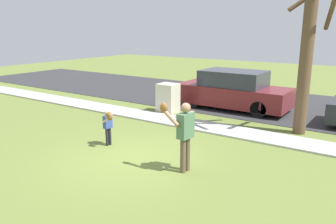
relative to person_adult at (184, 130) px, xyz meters
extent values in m
plane|color=olive|center=(-1.60, 3.49, -1.05)|extent=(48.00, 48.00, 0.00)
cube|color=#A3A39E|center=(-1.60, 3.59, -1.02)|extent=(36.00, 1.20, 0.06)
cube|color=#2D2D30|center=(-1.60, 8.59, -1.04)|extent=(36.00, 6.80, 0.02)
cylinder|color=brown|center=(0.03, -0.07, -0.62)|extent=(0.13, 0.13, 0.85)
cylinder|color=brown|center=(0.05, 0.10, -0.62)|extent=(0.13, 0.13, 0.85)
cube|color=#4C7251|center=(0.04, 0.01, 0.11)|extent=(0.28, 0.43, 0.60)
sphere|color=#A87A5B|center=(0.04, 0.01, 0.54)|extent=(0.23, 0.23, 0.23)
cylinder|color=#A87A5B|center=(-0.24, -0.21, 0.32)|extent=(0.53, 0.16, 0.41)
ellipsoid|color=brown|center=(-0.44, -0.19, 0.51)|extent=(0.23, 0.16, 0.26)
cylinder|color=#A87A5B|center=(0.07, 0.26, 0.12)|extent=(0.10, 0.10, 0.57)
cylinder|color=black|center=(-2.80, 0.39, -0.78)|extent=(0.08, 0.08, 0.53)
cylinder|color=black|center=(-2.81, 0.29, -0.78)|extent=(0.08, 0.08, 0.53)
cube|color=#33478C|center=(-2.80, 0.34, -0.33)|extent=(0.17, 0.27, 0.38)
sphere|color=tan|center=(-2.80, 0.34, -0.06)|extent=(0.14, 0.14, 0.14)
cylinder|color=tan|center=(-2.79, 0.50, -0.32)|extent=(0.06, 0.06, 0.35)
cylinder|color=tan|center=(-2.66, 0.16, -0.19)|extent=(0.33, 0.10, 0.25)
ellipsoid|color=brown|center=(-2.54, 0.15, -0.07)|extent=(0.23, 0.16, 0.26)
sphere|color=white|center=(-0.45, -0.18, -1.01)|extent=(0.07, 0.07, 0.07)
cube|color=beige|center=(-3.58, 4.61, -0.45)|extent=(0.76, 0.69, 1.19)
cylinder|color=brown|center=(1.57, 4.73, 1.90)|extent=(0.40, 0.40, 5.89)
cylinder|color=brown|center=(2.11, 4.90, 2.78)|extent=(0.54, 1.37, 1.03)
cube|color=maroon|center=(-1.67, 6.72, -0.45)|extent=(4.70, 1.90, 0.80)
cube|color=#2D333D|center=(-1.67, 6.72, 0.27)|extent=(2.59, 1.75, 0.65)
cylinder|color=black|center=(-3.13, 5.88, -0.71)|extent=(0.64, 0.22, 0.64)
cylinder|color=black|center=(-3.13, 7.56, -0.71)|extent=(0.64, 0.22, 0.64)
cylinder|color=black|center=(-0.21, 5.88, -0.71)|extent=(0.64, 0.22, 0.64)
cylinder|color=black|center=(-0.21, 7.56, -0.71)|extent=(0.64, 0.22, 0.64)
camera|label=1|loc=(3.96, -6.48, 2.33)|focal=35.95mm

